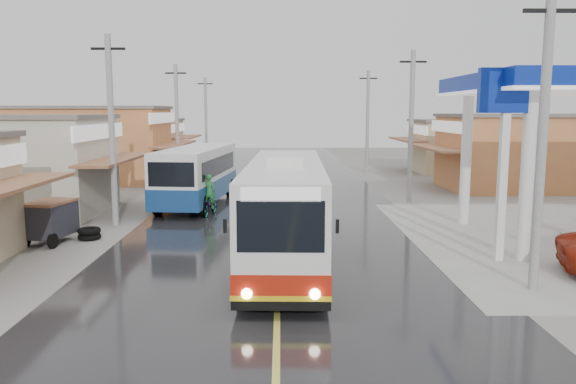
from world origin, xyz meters
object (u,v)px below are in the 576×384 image
Objects in this scene: coach_bus at (286,209)px; tricycle_near at (50,219)px; second_bus at (197,175)px; cyclist at (210,202)px; tyre_stack at (89,234)px.

tricycle_near is (-8.70, 2.52, -0.79)m from coach_bus.
second_bus is 4.07× the size of tricycle_near.
cyclist is 0.87× the size of tricycle_near.
cyclist is (1.02, -2.98, -0.96)m from second_bus.
cyclist is at bearing 50.57° from tyre_stack.
second_bus is 3.30m from cyclist.
second_bus is at bearing 114.08° from coach_bus.
coach_bus is 1.23× the size of second_bus.
coach_bus is 5.00× the size of tricycle_near.
second_bus is at bearing 120.20° from cyclist.
second_bus reaches higher than tyre_stack.
coach_bus is 12.87× the size of tyre_stack.
tricycle_near is at bearing -122.74° from cyclist.
coach_bus reaches higher than second_bus.
tricycle_near reaches higher than tyre_stack.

